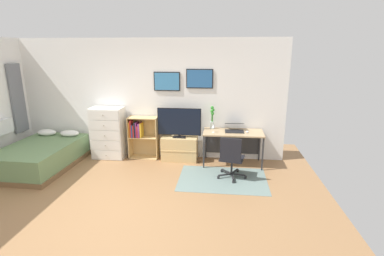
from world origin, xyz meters
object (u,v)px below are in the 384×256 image
at_px(television, 179,123).
at_px(desk, 233,136).
at_px(bamboo_vase, 212,117).
at_px(wine_glass, 213,126).
at_px(dresser, 108,133).
at_px(tv_stand, 180,148).
at_px(office_chair, 231,157).
at_px(computer_mouse, 247,132).
at_px(bed, 41,156).
at_px(laptop, 234,128).
at_px(bookshelf, 141,134).

xyz_separation_m(television, desk, (1.19, -0.01, -0.27)).
distance_m(bamboo_vase, wine_glass, 0.33).
height_order(dresser, tv_stand, dresser).
xyz_separation_m(office_chair, computer_mouse, (0.34, 0.75, 0.30)).
xyz_separation_m(computer_mouse, wine_glass, (-0.72, -0.07, 0.12)).
bearing_deg(television, desk, -0.63).
relative_size(bed, wine_glass, 10.78).
bearing_deg(bamboo_vase, office_chair, -66.93).
relative_size(tv_stand, laptop, 1.80).
bearing_deg(laptop, desk, -167.46).
height_order(laptop, wine_glass, wine_glass).
bearing_deg(bamboo_vase, television, -170.88).
distance_m(office_chair, computer_mouse, 0.87).
bearing_deg(computer_mouse, dresser, 177.70).
xyz_separation_m(dresser, office_chair, (2.80, -0.87, -0.13)).
bearing_deg(bed, wine_glass, 9.64).
relative_size(desk, bamboo_vase, 2.52).
distance_m(bookshelf, office_chair, 2.26).
bearing_deg(bamboo_vase, desk, -15.55).
xyz_separation_m(bed, tv_stand, (2.87, 0.76, 0.01)).
distance_m(dresser, desk, 2.85).
bearing_deg(wine_glass, laptop, 22.45).
xyz_separation_m(dresser, laptop, (2.87, -0.01, 0.22)).
relative_size(bed, laptop, 4.35).
bearing_deg(bamboo_vase, computer_mouse, -17.22).
bearing_deg(tv_stand, dresser, -179.48).
height_order(desk, computer_mouse, computer_mouse).
bearing_deg(bookshelf, bamboo_vase, 1.35).
height_order(television, computer_mouse, television).
bearing_deg(dresser, bamboo_vase, 2.62).
bearing_deg(computer_mouse, television, 175.43).
distance_m(bed, television, 3.02).
bearing_deg(bamboo_vase, laptop, -14.30).
relative_size(computer_mouse, bamboo_vase, 0.20).
xyz_separation_m(tv_stand, bamboo_vase, (0.72, 0.09, 0.73)).
bearing_deg(bed, laptop, 11.25).
height_order(tv_stand, television, television).
relative_size(office_chair, computer_mouse, 8.27).
height_order(bed, television, television).
relative_size(dresser, wine_glass, 6.57).
distance_m(bed, office_chair, 4.01).
relative_size(tv_stand, desk, 0.63).
height_order(desk, bamboo_vase, bamboo_vase).
distance_m(bookshelf, television, 0.97).
height_order(desk, wine_glass, wine_glass).
bearing_deg(desk, wine_glass, -157.20).
bearing_deg(desk, bookshelf, 177.52).
relative_size(bed, desk, 1.52).
relative_size(tv_stand, office_chair, 0.93).
relative_size(desk, wine_glass, 7.10).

